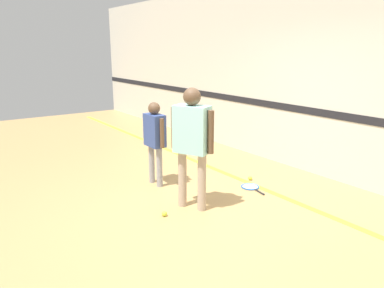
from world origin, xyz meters
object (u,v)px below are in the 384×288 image
(person_student_left, at_px, (155,135))
(person_instructor, at_px, (192,136))
(racket_spare_on_floor, at_px, (251,187))
(tennis_ball_near_instructor, at_px, (164,214))
(tennis_ball_stray_left, at_px, (180,169))
(tennis_ball_by_spare_racket, at_px, (250,178))

(person_student_left, bearing_deg, person_instructor, -3.06)
(person_student_left, xyz_separation_m, racket_spare_on_floor, (0.95, 1.08, -0.77))
(tennis_ball_near_instructor, bearing_deg, person_instructor, 91.78)
(racket_spare_on_floor, xyz_separation_m, tennis_ball_near_instructor, (0.09, -1.56, 0.02))
(person_instructor, height_order, tennis_ball_stray_left, person_instructor)
(person_instructor, height_order, tennis_ball_by_spare_racket, person_instructor)
(tennis_ball_stray_left, bearing_deg, racket_spare_on_floor, 17.80)
(racket_spare_on_floor, height_order, tennis_ball_by_spare_racket, tennis_ball_by_spare_racket)
(person_instructor, xyz_separation_m, tennis_ball_stray_left, (-1.36, 0.72, -0.93))
(person_instructor, distance_m, racket_spare_on_floor, 1.48)
(racket_spare_on_floor, xyz_separation_m, tennis_ball_by_spare_racket, (-0.25, 0.22, 0.02))
(person_instructor, relative_size, person_student_left, 1.24)
(racket_spare_on_floor, xyz_separation_m, tennis_ball_stray_left, (-1.28, -0.41, 0.02))
(racket_spare_on_floor, bearing_deg, tennis_ball_stray_left, -152.21)
(person_student_left, relative_size, tennis_ball_stray_left, 19.06)
(racket_spare_on_floor, relative_size, tennis_ball_stray_left, 7.67)
(person_instructor, height_order, tennis_ball_near_instructor, person_instructor)
(tennis_ball_near_instructor, distance_m, tennis_ball_by_spare_racket, 1.81)
(racket_spare_on_floor, distance_m, tennis_ball_near_instructor, 1.56)
(person_student_left, xyz_separation_m, tennis_ball_stray_left, (-0.34, 0.67, -0.74))
(person_student_left, distance_m, tennis_ball_by_spare_racket, 1.65)
(person_student_left, bearing_deg, tennis_ball_by_spare_racket, 61.37)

